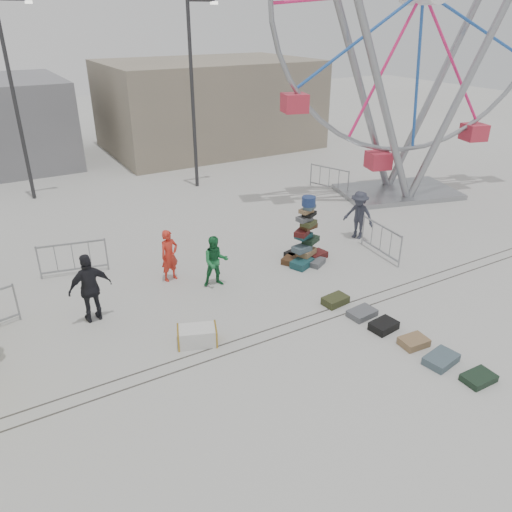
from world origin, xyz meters
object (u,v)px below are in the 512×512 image
barricade_wheel_front (381,240)px  pedestrian_red (169,255)px  lamp_post_right (194,87)px  suitcase_tower (305,244)px  ferris_wheel (420,21)px  pedestrian_green (216,261)px  barricade_wheel_back (329,179)px  pedestrian_grey (359,215)px  pedestrian_black (90,288)px  lamp_post_left (16,93)px  steamer_trunk (197,336)px  barricade_dummy_c (73,258)px

barricade_wheel_front → pedestrian_red: size_ratio=1.23×
lamp_post_right → suitcase_tower: size_ratio=3.57×
ferris_wheel → pedestrian_green: bearing=-146.8°
barricade_wheel_back → pedestrian_grey: (-2.48, -4.93, 0.33)m
suitcase_tower → pedestrian_black: suitcase_tower is taller
suitcase_tower → pedestrian_green: size_ratio=1.42×
pedestrian_black → pedestrian_grey: (9.65, 0.72, -0.08)m
lamp_post_right → pedestrian_red: (-4.58, -8.16, -3.67)m
lamp_post_right → lamp_post_left: 7.28m
suitcase_tower → pedestrian_green: suitcase_tower is taller
lamp_post_left → barricade_wheel_back: 13.78m
steamer_trunk → barricade_wheel_front: 7.58m
suitcase_tower → barricade_wheel_back: 7.62m
barricade_dummy_c → pedestrian_grey: (9.54, -2.20, 0.33)m
barricade_dummy_c → pedestrian_grey: size_ratio=1.13×
barricade_wheel_front → pedestrian_red: (-6.75, 1.91, 0.26)m
barricade_dummy_c → lamp_post_left: bearing=101.4°
barricade_dummy_c → barricade_wheel_front: size_ratio=1.00×
lamp_post_left → pedestrian_green: 12.27m
steamer_trunk → pedestrian_black: size_ratio=0.50×
barricade_dummy_c → barricade_wheel_back: 12.32m
barricade_wheel_back → pedestrian_grey: pedestrian_grey is taller
barricade_wheel_front → lamp_post_left: bearing=42.4°
pedestrian_red → pedestrian_green: (1.05, -1.02, -0.02)m
ferris_wheel → suitcase_tower: bearing=-139.9°
suitcase_tower → pedestrian_grey: bearing=-6.5°
pedestrian_red → pedestrian_black: 2.82m
ferris_wheel → pedestrian_red: size_ratio=8.93×
pedestrian_black → pedestrian_red: bearing=-160.4°
lamp_post_left → pedestrian_grey: (9.47, -10.54, -3.60)m
barricade_wheel_back → pedestrian_grey: size_ratio=1.13×
lamp_post_right → steamer_trunk: bearing=-114.3°
lamp_post_right → barricade_wheel_back: size_ratio=4.00×
suitcase_tower → barricade_dummy_c: suitcase_tower is taller
lamp_post_left → ferris_wheel: size_ratio=0.55×
lamp_post_right → pedestrian_red: lamp_post_right is taller
suitcase_tower → barricade_wheel_front: 2.61m
barricade_wheel_back → pedestrian_green: (-8.48, -5.56, 0.24)m
lamp_post_left → pedestrian_green: lamp_post_left is taller
pedestrian_black → lamp_post_left: bearing=-94.5°
lamp_post_right → ferris_wheel: bearing=-37.7°
pedestrian_black → pedestrian_grey: size_ratio=1.09×
steamer_trunk → pedestrian_grey: 8.34m
lamp_post_right → suitcase_tower: bearing=-91.7°
lamp_post_right → barricade_wheel_back: 7.28m
steamer_trunk → pedestrian_grey: size_ratio=0.55×
barricade_wheel_back → pedestrian_green: bearing=-77.9°
barricade_wheel_back → pedestrian_black: 13.38m
steamer_trunk → barricade_wheel_front: bearing=32.6°
steamer_trunk → barricade_wheel_back: size_ratio=0.48×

